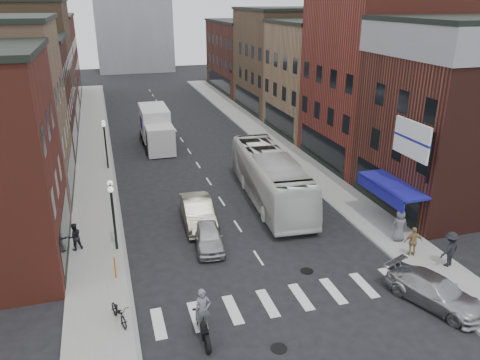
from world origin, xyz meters
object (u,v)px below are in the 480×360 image
Objects in this scene: sedan_left_near at (208,236)px; ped_left_solo at (75,237)px; curb_car at (435,291)px; ped_right_a at (450,249)px; streetlamp_near at (112,204)px; ped_right_c at (400,225)px; streetlamp_far at (105,136)px; parked_bicycle at (119,312)px; transit_bus at (270,177)px; bike_rack at (115,268)px; ped_right_b at (413,241)px; sedan_left_far at (198,212)px; box_truck at (156,128)px; motorcycle_rider at (203,317)px; billboard_sign at (413,140)px.

ped_left_solo reaches higher than sedan_left_near.
ped_right_a reaches higher than curb_car.
ped_right_c is at bearing -13.12° from streetlamp_near.
streetlamp_far is 20.68m from parked_bicycle.
transit_bus is 7.72× the size of ped_left_solo.
ped_right_c is (15.98, 2.87, 0.49)m from parked_bicycle.
ped_right_a is 3.26m from ped_right_c.
ped_right_c is (15.77, -17.67, -1.81)m from streetlamp_far.
bike_rack is 0.48× the size of ped_right_b.
ped_left_solo is (-7.27, 1.60, 0.27)m from sedan_left_near.
transit_bus is 15.44m from parked_bicycle.
streetlamp_far reaches higher than parked_bicycle.
sedan_left_far reaches higher than parked_bicycle.
bike_rack is at bearing -143.26° from transit_bus.
box_truck is (4.76, 19.49, -1.14)m from streetlamp_near.
ped_right_b is at bearing -51.36° from streetlamp_far.
ped_right_a is at bearing 140.49° from ped_left_solo.
streetlamp_near reaches higher than curb_car.
ped_left_solo is at bearing -165.69° from sedan_left_far.
ped_right_a is (18.84, -7.41, 0.18)m from ped_left_solo.
ped_left_solo is at bearing -99.32° from streetlamp_far.
box_truck is 26.53m from parked_bicycle.
streetlamp_far is at bearing 115.11° from sedan_left_near.
sedan_left_far is 14.29m from curb_car.
box_truck is 1.76× the size of curb_car.
streetlamp_far is 14.53m from transit_bus.
parked_bicycle is 16.86m from ped_right_a.
box_truck is at bearing 49.08° from streetlamp_far.
motorcycle_rider is at bearing -70.23° from streetlamp_near.
ped_right_c reaches higher than sedan_left_near.
curb_car is at bearing 82.12° from ped_right_c.
billboard_sign is at bearing -23.36° from sedan_left_far.
sedan_left_far is at bearing -54.74° from ped_right_a.
bike_rack is (-0.20, -2.70, -2.36)m from streetlamp_near.
transit_bus reaches higher than motorcycle_rider.
billboard_sign is at bearing -96.23° from ped_right_a.
motorcycle_rider is 1.30× the size of ped_right_c.
ped_left_solo is 0.95× the size of ped_right_b.
billboard_sign is 2.32× the size of ped_left_solo.
streetlamp_far is 2.17× the size of ped_right_c.
streetlamp_near is 0.88× the size of curb_car.
streetlamp_near is 5.63m from sedan_left_near.
motorcycle_rider is 0.53× the size of curb_car.
sedan_left_near is (-10.92, 2.50, -5.46)m from billboard_sign.
parked_bicycle is (-10.95, -10.83, -1.11)m from transit_bus.
ped_right_c reaches higher than sedan_left_far.
motorcycle_rider is 10.84m from curb_car.
ped_right_c is at bearing -53.51° from transit_bus.
box_truck is 4.36× the size of ped_right_c.
motorcycle_rider reaches higher than sedan_left_far.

